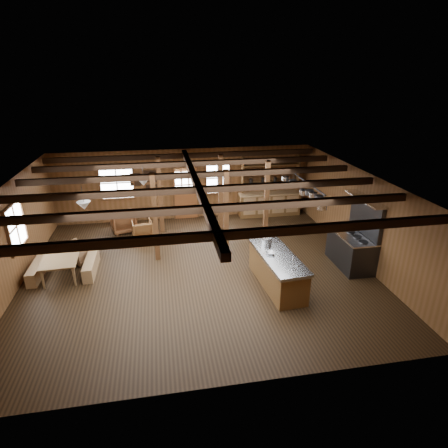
{
  "coord_description": "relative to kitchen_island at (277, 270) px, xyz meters",
  "views": [
    {
      "loc": [
        -1.0,
        -9.81,
        5.52
      ],
      "look_at": [
        0.87,
        0.64,
        1.19
      ],
      "focal_mm": 30.0,
      "sensor_mm": 36.0,
      "label": 1
    }
  ],
  "objects": [
    {
      "name": "room",
      "position": [
        -2.02,
        1.18,
        0.92
      ],
      "size": [
        10.04,
        9.04,
        2.84
      ],
      "color": "black",
      "rests_on": "ground"
    },
    {
      "name": "ceiling_joists",
      "position": [
        -2.02,
        1.35,
        2.2
      ],
      "size": [
        9.8,
        8.82,
        0.18
      ],
      "color": "black",
      "rests_on": "ceiling"
    },
    {
      "name": "timber_posts",
      "position": [
        -1.5,
        3.26,
        0.92
      ],
      "size": [
        3.95,
        2.35,
        2.8
      ],
      "color": "#472A14",
      "rests_on": "floor"
    },
    {
      "name": "back_door",
      "position": [
        -2.02,
        5.63,
        0.4
      ],
      "size": [
        1.02,
        0.08,
        2.15
      ],
      "color": "brown",
      "rests_on": "floor"
    },
    {
      "name": "window_back_left",
      "position": [
        -4.62,
        5.64,
        1.12
      ],
      "size": [
        1.32,
        0.06,
        1.32
      ],
      "color": "white",
      "rests_on": "wall_back"
    },
    {
      "name": "window_back_right",
      "position": [
        -0.72,
        5.64,
        1.12
      ],
      "size": [
        1.02,
        0.06,
        1.32
      ],
      "color": "white",
      "rests_on": "wall_back"
    },
    {
      "name": "window_left",
      "position": [
        -6.98,
        1.68,
        1.12
      ],
      "size": [
        0.14,
        1.24,
        1.32
      ],
      "color": "white",
      "rests_on": "wall_back"
    },
    {
      "name": "notice_boards",
      "position": [
        -3.52,
        5.63,
        1.16
      ],
      "size": [
        1.08,
        0.03,
        0.9
      ],
      "color": "white",
      "rests_on": "wall_back"
    },
    {
      "name": "back_counter",
      "position": [
        1.38,
        5.38,
        0.12
      ],
      "size": [
        2.55,
        0.6,
        2.45
      ],
      "color": "brown",
      "rests_on": "floor"
    },
    {
      "name": "pendant_lamps",
      "position": [
        -4.27,
        2.18,
        1.77
      ],
      "size": [
        1.86,
        2.36,
        0.66
      ],
      "color": "#2D2D30",
      "rests_on": "ceiling"
    },
    {
      "name": "pot_rack",
      "position": [
        1.2,
        1.49,
        1.79
      ],
      "size": [
        0.4,
        3.0,
        0.46
      ],
      "color": "#2D2D30",
      "rests_on": "ceiling"
    },
    {
      "name": "kitchen_island",
      "position": [
        0.0,
        0.0,
        0.0
      ],
      "size": [
        1.08,
        2.56,
        1.2
      ],
      "rotation": [
        0.0,
        0.0,
        0.08
      ],
      "color": "brown",
      "rests_on": "floor"
    },
    {
      "name": "step_stool",
      "position": [
        0.57,
        2.44,
        -0.3
      ],
      "size": [
        0.49,
        0.42,
        0.36
      ],
      "primitive_type": "cube",
      "rotation": [
        0.0,
        0.0,
        0.4
      ],
      "color": "#976A44",
      "rests_on": "floor"
    },
    {
      "name": "commercial_range",
      "position": [
        2.62,
        0.71,
        0.2
      ],
      "size": [
        0.9,
        1.75,
        2.16
      ],
      "color": "#2D2D30",
      "rests_on": "floor"
    },
    {
      "name": "dining_table",
      "position": [
        -5.92,
        1.72,
        -0.17
      ],
      "size": [
        1.08,
        1.81,
        0.62
      ],
      "primitive_type": "imported",
      "rotation": [
        0.0,
        0.0,
        1.63
      ],
      "color": "brown",
      "rests_on": "floor"
    },
    {
      "name": "bench_wall",
      "position": [
        -6.67,
        1.72,
        -0.27
      ],
      "size": [
        0.28,
        1.48,
        0.41
      ],
      "primitive_type": "cube",
      "color": "#976A44",
      "rests_on": "floor"
    },
    {
      "name": "bench_aisle",
      "position": [
        -5.19,
        1.72,
        -0.27
      ],
      "size": [
        0.29,
        1.52,
        0.42
      ],
      "primitive_type": "cube",
      "color": "#976A44",
      "rests_on": "floor"
    },
    {
      "name": "armchair_a",
      "position": [
        -4.43,
        4.63,
        -0.1
      ],
      "size": [
        1.01,
        1.03,
        0.76
      ],
      "primitive_type": "imported",
      "rotation": [
        0.0,
        0.0,
        3.42
      ],
      "color": "brown",
      "rests_on": "floor"
    },
    {
      "name": "armchair_b",
      "position": [
        -3.74,
        3.94,
        -0.16
      ],
      "size": [
        0.78,
        0.8,
        0.64
      ],
      "primitive_type": "imported",
      "rotation": [
        0.0,
        0.0,
        3.29
      ],
      "color": "brown",
      "rests_on": "floor"
    },
    {
      "name": "armchair_c",
      "position": [
        -5.65,
        2.43,
        -0.15
      ],
      "size": [
        0.96,
        0.97,
        0.65
      ],
      "primitive_type": "imported",
      "rotation": [
        0.0,
        0.0,
        2.58
      ],
      "color": "brown",
      "rests_on": "floor"
    },
    {
      "name": "counter_pot",
      "position": [
        -0.1,
        0.77,
        0.55
      ],
      "size": [
        0.3,
        0.3,
        0.18
      ],
      "primitive_type": "cylinder",
      "color": "silver",
      "rests_on": "kitchen_island"
    },
    {
      "name": "bowl",
      "position": [
        -0.19,
        0.07,
        0.49
      ],
      "size": [
        0.26,
        0.26,
        0.06
      ],
      "primitive_type": "imported",
      "rotation": [
        0.0,
        0.0,
        -0.07
      ],
      "color": "silver",
      "rests_on": "kitchen_island"
    }
  ]
}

